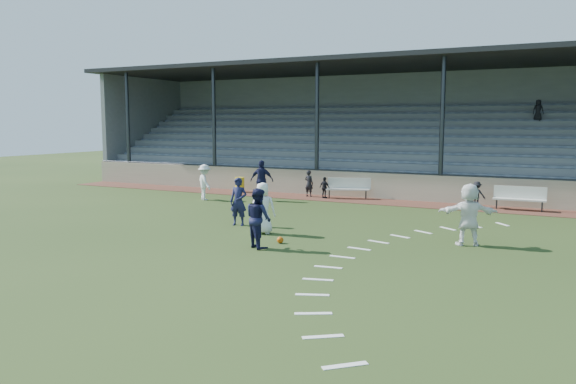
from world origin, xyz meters
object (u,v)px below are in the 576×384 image
object	(u,v)px
football	(280,240)
bench_right	(520,196)
trash_bin	(240,185)
bench_left	(349,186)
player_white_lead	(263,208)
player_navy_lead	(238,202)

from	to	relation	value
football	bench_right	bearing A→B (deg)	59.70
bench_right	trash_bin	xyz separation A→B (m)	(-13.21, 0.01, -0.19)
bench_right	bench_left	bearing A→B (deg)	176.85
bench_right	football	size ratio (longest dim) A/B	10.17
trash_bin	bench_right	bearing A→B (deg)	-0.03
player_white_lead	bench_left	bearing A→B (deg)	-109.51
trash_bin	football	xyz separation A→B (m)	(7.44, -9.89, -0.30)
bench_right	player_navy_lead	world-z (taller)	player_navy_lead
football	player_navy_lead	size ratio (longest dim) A/B	0.12
bench_left	trash_bin	distance (m)	5.80
player_navy_lead	bench_left	bearing A→B (deg)	71.55
trash_bin	player_navy_lead	bearing A→B (deg)	-58.78
football	player_navy_lead	bearing A→B (deg)	143.35
football	player_navy_lead	world-z (taller)	player_navy_lead
bench_right	player_navy_lead	bearing A→B (deg)	-138.06
trash_bin	player_white_lead	distance (m)	10.84
bench_right	football	xyz separation A→B (m)	(-5.78, -9.88, -0.49)
bench_right	trash_bin	distance (m)	13.21
trash_bin	player_white_lead	xyz separation A→B (m)	(6.27, -8.84, 0.43)
bench_right	player_white_lead	xyz separation A→B (m)	(-6.95, -8.83, 0.24)
player_navy_lead	bench_right	bearing A→B (deg)	31.76
bench_left	bench_right	xyz separation A→B (m)	(7.42, -0.23, 0.00)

